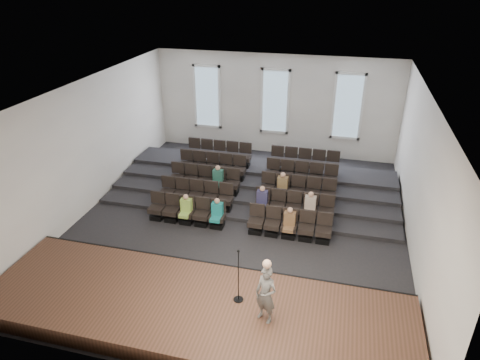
# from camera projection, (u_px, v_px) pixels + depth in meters

# --- Properties ---
(ground) EXTENTS (14.00, 14.00, 0.00)m
(ground) POSITION_uv_depth(u_px,v_px,m) (240.00, 221.00, 16.19)
(ground) COLOR black
(ground) RESTS_ON ground
(ceiling) EXTENTS (12.00, 14.00, 0.02)m
(ceiling) POSITION_uv_depth(u_px,v_px,m) (240.00, 91.00, 13.96)
(ceiling) COLOR white
(ceiling) RESTS_ON ground
(wall_back) EXTENTS (12.00, 0.04, 5.00)m
(wall_back) POSITION_uv_depth(u_px,v_px,m) (275.00, 105.00, 21.17)
(wall_back) COLOR white
(wall_back) RESTS_ON ground
(wall_front) EXTENTS (12.00, 0.04, 5.00)m
(wall_front) POSITION_uv_depth(u_px,v_px,m) (159.00, 292.00, 8.98)
(wall_front) COLOR white
(wall_front) RESTS_ON ground
(wall_left) EXTENTS (0.04, 14.00, 5.00)m
(wall_left) POSITION_uv_depth(u_px,v_px,m) (89.00, 145.00, 16.40)
(wall_left) COLOR white
(wall_left) RESTS_ON ground
(wall_right) EXTENTS (0.04, 14.00, 5.00)m
(wall_right) POSITION_uv_depth(u_px,v_px,m) (421.00, 179.00, 13.75)
(wall_right) COLOR white
(wall_right) RESTS_ON ground
(stage) EXTENTS (11.80, 3.60, 0.50)m
(stage) POSITION_uv_depth(u_px,v_px,m) (195.00, 310.00, 11.65)
(stage) COLOR #502F22
(stage) RESTS_ON ground
(stage_lip) EXTENTS (11.80, 0.06, 0.52)m
(stage_lip) POSITION_uv_depth(u_px,v_px,m) (214.00, 270.00, 13.19)
(stage_lip) COLOR black
(stage_lip) RESTS_ON ground
(risers) EXTENTS (11.80, 4.80, 0.60)m
(risers) POSITION_uv_depth(u_px,v_px,m) (258.00, 180.00, 18.85)
(risers) COLOR black
(risers) RESTS_ON ground
(seating_rows) EXTENTS (6.80, 4.70, 1.67)m
(seating_rows) POSITION_uv_depth(u_px,v_px,m) (250.00, 187.00, 17.22)
(seating_rows) COLOR black
(seating_rows) RESTS_ON ground
(windows) EXTENTS (8.44, 0.10, 3.24)m
(windows) POSITION_uv_depth(u_px,v_px,m) (275.00, 102.00, 21.02)
(windows) COLOR white
(windows) RESTS_ON wall_back
(audience) EXTENTS (4.85, 2.64, 1.10)m
(audience) POSITION_uv_depth(u_px,v_px,m) (252.00, 200.00, 16.01)
(audience) COLOR #97C24D
(audience) RESTS_ON seating_rows
(speaker) EXTENTS (0.69, 0.60, 1.61)m
(speaker) POSITION_uv_depth(u_px,v_px,m) (266.00, 295.00, 10.65)
(speaker) COLOR #5E5C59
(speaker) RESTS_ON stage
(mic_stand) EXTENTS (0.28, 0.28, 1.65)m
(mic_stand) POSITION_uv_depth(u_px,v_px,m) (238.00, 286.00, 11.42)
(mic_stand) COLOR black
(mic_stand) RESTS_ON stage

